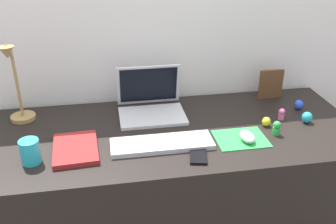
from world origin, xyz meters
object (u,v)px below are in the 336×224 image
desk_lamp (16,86)px  picture_frame (271,84)px  keyboard (162,144)px  cell_phone (198,155)px  toy_figurine_cyan (307,117)px  mouse (247,137)px  toy_figurine_blue (299,105)px  toy_figurine_yellow (266,122)px  toy_figurine_pink (281,114)px  coffee_mug (30,151)px  laptop (151,102)px  toy_figurine_green (277,128)px  notebook_pad (76,149)px

desk_lamp → picture_frame: bearing=2.8°
picture_frame → keyboard: bearing=-149.0°
cell_phone → desk_lamp: desk_lamp is taller
toy_figurine_cyan → mouse: bearing=-161.1°
toy_figurine_cyan → toy_figurine_blue: toy_figurine_cyan is taller
toy_figurine_yellow → toy_figurine_pink: size_ratio=0.79×
picture_frame → toy_figurine_pink: 0.24m
keyboard → coffee_mug: 0.50m
laptop → coffee_mug: laptop is taller
picture_frame → toy_figurine_green: bearing=-108.8°
cell_phone → desk_lamp: bearing=162.6°
keyboard → toy_figurine_blue: 0.73m
coffee_mug → mouse: bearing=0.6°
notebook_pad → toy_figurine_cyan: 1.01m
toy_figurine_blue → cell_phone: bearing=-151.0°
cell_phone → toy_figurine_cyan: 0.57m
coffee_mug → toy_figurine_cyan: (1.17, 0.12, -0.02)m
cell_phone → picture_frame: size_ratio=0.85×
mouse → laptop: bearing=137.0°
cell_phone → toy_figurine_blue: 0.65m
toy_figurine_cyan → toy_figurine_blue: 0.14m
desk_lamp → coffee_mug: 0.37m
toy_figurine_cyan → toy_figurine_yellow: size_ratio=1.20×
toy_figurine_pink → toy_figurine_cyan: bearing=-26.0°
laptop → keyboard: 0.31m
desk_lamp → toy_figurine_cyan: size_ratio=7.32×
toy_figurine_blue → toy_figurine_yellow: 0.26m
mouse → toy_figurine_green: (0.14, 0.03, 0.01)m
notebook_pad → keyboard: bearing=-7.0°
desk_lamp → mouse: bearing=-19.5°
picture_frame → toy_figurine_blue: (0.09, -0.15, -0.05)m
toy_figurine_cyan → desk_lamp: bearing=170.0°
cell_phone → desk_lamp: size_ratio=0.35×
desk_lamp → picture_frame: (1.20, 0.06, -0.10)m
desk_lamp → toy_figurine_blue: desk_lamp is taller
toy_figurine_yellow → desk_lamp: bearing=168.2°
mouse → cell_phone: (-0.22, -0.07, -0.02)m
toy_figurine_yellow → cell_phone: bearing=-152.6°
toy_figurine_cyan → toy_figurine_pink: 0.11m
laptop → notebook_pad: laptop is taller
toy_figurine_blue → toy_figurine_pink: (-0.13, -0.09, 0.00)m
coffee_mug → toy_figurine_green: bearing=2.3°
coffee_mug → toy_figurine_cyan: 1.17m
notebook_pad → toy_figurine_green: (0.83, -0.01, 0.02)m
keyboard → toy_figurine_yellow: toy_figurine_yellow is taller
keyboard → mouse: bearing=-3.5°
toy_figurine_blue → mouse: bearing=-145.0°
keyboard → desk_lamp: 0.68m
cell_phone → toy_figurine_pink: (0.44, 0.23, 0.02)m
cell_phone → picture_frame: (0.49, 0.46, 0.07)m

